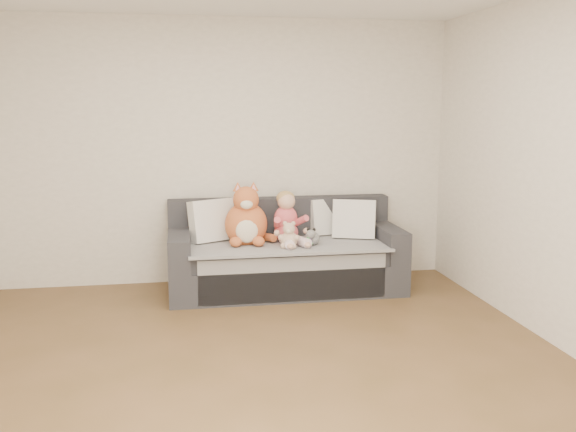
% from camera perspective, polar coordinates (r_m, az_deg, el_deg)
% --- Properties ---
extents(room_shell, '(5.00, 5.00, 5.00)m').
position_cam_1_polar(room_shell, '(4.34, -3.52, 3.69)').
color(room_shell, brown).
rests_on(room_shell, ground).
extents(sofa, '(2.20, 0.94, 0.85)m').
position_cam_1_polar(sofa, '(6.19, -0.30, -3.72)').
color(sofa, '#26262A').
rests_on(sofa, ground).
extents(cushion_left, '(0.48, 0.37, 0.41)m').
position_cam_1_polar(cushion_left, '(6.16, -6.76, -0.39)').
color(cushion_left, silver).
rests_on(cushion_left, sofa).
extents(cushion_right_back, '(0.42, 0.28, 0.37)m').
position_cam_1_polar(cushion_right_back, '(6.46, 3.60, -0.06)').
color(cushion_right_back, silver).
rests_on(cushion_right_back, sofa).
extents(cushion_right_front, '(0.45, 0.31, 0.39)m').
position_cam_1_polar(cushion_right_front, '(6.29, 5.90, -0.27)').
color(cushion_right_front, silver).
rests_on(cushion_right_front, sofa).
extents(toddler, '(0.35, 0.51, 0.50)m').
position_cam_1_polar(toddler, '(6.06, -0.06, -0.44)').
color(toddler, '#CD4860').
rests_on(toddler, sofa).
extents(plush_cat, '(0.49, 0.41, 0.61)m').
position_cam_1_polar(plush_cat, '(6.01, -3.71, -0.38)').
color(plush_cat, '#B75128').
rests_on(plush_cat, sofa).
extents(teddy_bear, '(0.19, 0.16, 0.25)m').
position_cam_1_polar(teddy_bear, '(5.85, 0.09, -1.87)').
color(teddy_bear, tan).
rests_on(teddy_bear, sofa).
extents(plush_cow, '(0.14, 0.21, 0.17)m').
position_cam_1_polar(plush_cow, '(5.97, 2.14, -1.91)').
color(plush_cow, white).
rests_on(plush_cow, sofa).
extents(sippy_cup, '(0.09, 0.07, 0.10)m').
position_cam_1_polar(sippy_cup, '(5.90, 1.82, -2.24)').
color(sippy_cup, '#6C338B').
rests_on(sippy_cup, sofa).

